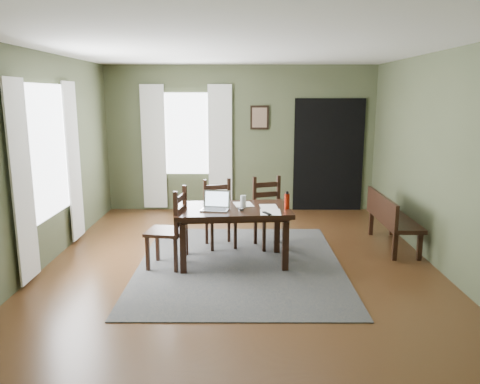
{
  "coord_description": "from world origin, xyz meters",
  "views": [
    {
      "loc": [
        0.02,
        -5.75,
        2.16
      ],
      "look_at": [
        0.0,
        0.3,
        0.9
      ],
      "focal_mm": 35.0,
      "sensor_mm": 36.0,
      "label": 1
    }
  ],
  "objects_px": {
    "dining_table": "(233,215)",
    "chair_back_right": "(270,213)",
    "chair_end": "(170,229)",
    "laptop": "(216,205)",
    "chair_back_left": "(220,215)",
    "water_bottle": "(287,201)",
    "bench": "(390,216)"
  },
  "relations": [
    {
      "from": "chair_back_right",
      "to": "laptop",
      "type": "distance_m",
      "value": 1.11
    },
    {
      "from": "chair_end",
      "to": "dining_table",
      "type": "bearing_deg",
      "value": 112.0
    },
    {
      "from": "chair_end",
      "to": "water_bottle",
      "type": "bearing_deg",
      "value": 103.82
    },
    {
      "from": "chair_end",
      "to": "chair_back_right",
      "type": "distance_m",
      "value": 1.57
    },
    {
      "from": "chair_end",
      "to": "laptop",
      "type": "xyz_separation_m",
      "value": [
        0.58,
        0.09,
        0.3
      ]
    },
    {
      "from": "chair_back_left",
      "to": "water_bottle",
      "type": "bearing_deg",
      "value": -57.5
    },
    {
      "from": "chair_back_left",
      "to": "chair_back_right",
      "type": "bearing_deg",
      "value": -17.28
    },
    {
      "from": "chair_back_left",
      "to": "chair_end",
      "type": "bearing_deg",
      "value": -141.36
    },
    {
      "from": "dining_table",
      "to": "bench",
      "type": "bearing_deg",
      "value": 12.07
    },
    {
      "from": "chair_back_left",
      "to": "chair_back_right",
      "type": "height_order",
      "value": "chair_back_right"
    },
    {
      "from": "chair_end",
      "to": "water_bottle",
      "type": "distance_m",
      "value": 1.52
    },
    {
      "from": "laptop",
      "to": "chair_back_left",
      "type": "bearing_deg",
      "value": 98.14
    },
    {
      "from": "dining_table",
      "to": "chair_back_right",
      "type": "bearing_deg",
      "value": 48.3
    },
    {
      "from": "bench",
      "to": "chair_end",
      "type": "bearing_deg",
      "value": 105.7
    },
    {
      "from": "dining_table",
      "to": "laptop",
      "type": "bearing_deg",
      "value": -162.96
    },
    {
      "from": "bench",
      "to": "laptop",
      "type": "relative_size",
      "value": 3.6
    },
    {
      "from": "chair_end",
      "to": "chair_back_left",
      "type": "distance_m",
      "value": 1.05
    },
    {
      "from": "chair_back_right",
      "to": "water_bottle",
      "type": "distance_m",
      "value": 0.85
    },
    {
      "from": "dining_table",
      "to": "chair_back_left",
      "type": "height_order",
      "value": "chair_back_left"
    },
    {
      "from": "chair_end",
      "to": "chair_back_right",
      "type": "bearing_deg",
      "value": 132.91
    },
    {
      "from": "chair_back_left",
      "to": "water_bottle",
      "type": "distance_m",
      "value": 1.23
    },
    {
      "from": "water_bottle",
      "to": "laptop",
      "type": "bearing_deg",
      "value": -178.55
    },
    {
      "from": "dining_table",
      "to": "laptop",
      "type": "relative_size",
      "value": 4.05
    },
    {
      "from": "chair_back_right",
      "to": "chair_end",
      "type": "bearing_deg",
      "value": -164.75
    },
    {
      "from": "dining_table",
      "to": "chair_back_right",
      "type": "xyz_separation_m",
      "value": [
        0.52,
        0.69,
        -0.16
      ]
    },
    {
      "from": "chair_back_right",
      "to": "chair_back_left",
      "type": "bearing_deg",
      "value": 161.79
    },
    {
      "from": "chair_back_right",
      "to": "bench",
      "type": "height_order",
      "value": "chair_back_right"
    },
    {
      "from": "bench",
      "to": "chair_back_right",
      "type": "bearing_deg",
      "value": 89.51
    },
    {
      "from": "chair_end",
      "to": "laptop",
      "type": "distance_m",
      "value": 0.65
    },
    {
      "from": "chair_back_left",
      "to": "water_bottle",
      "type": "height_order",
      "value": "water_bottle"
    },
    {
      "from": "chair_end",
      "to": "bench",
      "type": "xyz_separation_m",
      "value": [
        3.03,
        0.85,
        -0.05
      ]
    },
    {
      "from": "chair_back_left",
      "to": "chair_back_right",
      "type": "xyz_separation_m",
      "value": [
        0.72,
        0.0,
        0.02
      ]
    }
  ]
}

